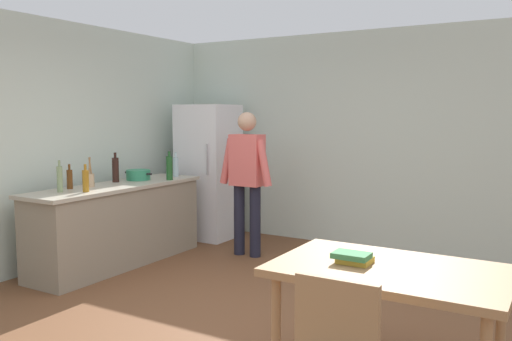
% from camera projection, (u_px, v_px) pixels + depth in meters
% --- Properties ---
extents(ground_plane, '(14.00, 14.00, 0.00)m').
position_uv_depth(ground_plane, '(227.00, 323.00, 4.31)').
color(ground_plane, brown).
extents(wall_back, '(6.40, 0.12, 2.70)m').
position_uv_depth(wall_back, '(359.00, 140.00, 6.73)').
color(wall_back, silver).
rests_on(wall_back, ground_plane).
extents(wall_left, '(0.12, 5.60, 2.70)m').
position_uv_depth(wall_left, '(33.00, 145.00, 5.66)').
color(wall_left, silver).
rests_on(wall_left, ground_plane).
extents(kitchen_counter, '(0.64, 2.20, 0.90)m').
position_uv_depth(kitchen_counter, '(118.00, 224.00, 5.96)').
color(kitchen_counter, gray).
rests_on(kitchen_counter, ground_plane).
extents(refrigerator, '(0.70, 0.67, 1.80)m').
position_uv_depth(refrigerator, '(209.00, 172.00, 7.23)').
color(refrigerator, white).
rests_on(refrigerator, ground_plane).
extents(person, '(0.70, 0.22, 1.70)m').
position_uv_depth(person, '(247.00, 174.00, 6.27)').
color(person, '#1E1E2D').
rests_on(person, ground_plane).
extents(dining_table, '(1.40, 0.90, 0.75)m').
position_uv_depth(dining_table, '(390.00, 279.00, 3.27)').
color(dining_table, '#9E754C').
rests_on(dining_table, ground_plane).
extents(cooking_pot, '(0.40, 0.28, 0.12)m').
position_uv_depth(cooking_pot, '(138.00, 175.00, 6.32)').
color(cooking_pot, '#2D845B').
rests_on(cooking_pot, kitchen_counter).
extents(utensil_jar, '(0.11, 0.11, 0.32)m').
position_uv_depth(utensil_jar, '(89.00, 180.00, 5.72)').
color(utensil_jar, tan).
rests_on(utensil_jar, kitchen_counter).
extents(bottle_wine_dark, '(0.08, 0.08, 0.34)m').
position_uv_depth(bottle_wine_dark, '(115.00, 169.00, 6.11)').
color(bottle_wine_dark, black).
rests_on(bottle_wine_dark, kitchen_counter).
extents(bottle_oil_amber, '(0.06, 0.06, 0.28)m').
position_uv_depth(bottle_oil_amber, '(86.00, 181.00, 5.34)').
color(bottle_oil_amber, '#996619').
rests_on(bottle_oil_amber, kitchen_counter).
extents(bottle_water_clear, '(0.07, 0.07, 0.30)m').
position_uv_depth(bottle_water_clear, '(176.00, 166.00, 6.66)').
color(bottle_water_clear, silver).
rests_on(bottle_water_clear, kitchen_counter).
extents(bottle_wine_green, '(0.08, 0.08, 0.34)m').
position_uv_depth(bottle_wine_green, '(169.00, 168.00, 6.31)').
color(bottle_wine_green, '#1E5123').
rests_on(bottle_wine_green, kitchen_counter).
extents(bottle_vinegar_tall, '(0.06, 0.06, 0.32)m').
position_uv_depth(bottle_vinegar_tall, '(60.00, 179.00, 5.33)').
color(bottle_vinegar_tall, gray).
rests_on(bottle_vinegar_tall, kitchen_counter).
extents(bottle_beer_brown, '(0.06, 0.06, 0.26)m').
position_uv_depth(bottle_beer_brown, '(70.00, 179.00, 5.56)').
color(bottle_beer_brown, '#5B3314').
rests_on(bottle_beer_brown, kitchen_counter).
extents(book_stack, '(0.23, 0.19, 0.07)m').
position_uv_depth(book_stack, '(353.00, 258.00, 3.34)').
color(book_stack, gold).
rests_on(book_stack, dining_table).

